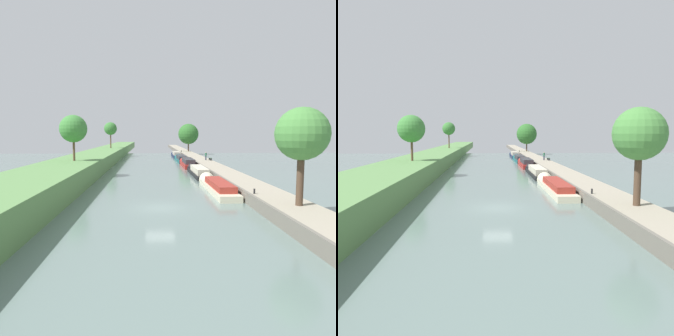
{
  "view_description": "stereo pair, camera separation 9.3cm",
  "coord_description": "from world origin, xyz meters",
  "views": [
    {
      "loc": [
        -0.86,
        -27.68,
        6.31
      ],
      "look_at": [
        1.97,
        23.5,
        1.0
      ],
      "focal_mm": 35.39,
      "sensor_mm": 36.0,
      "label": 1
    },
    {
      "loc": [
        -0.76,
        -27.68,
        6.31
      ],
      "look_at": [
        1.97,
        23.5,
        1.0
      ],
      "focal_mm": 35.39,
      "sensor_mm": 36.0,
      "label": 2
    }
  ],
  "objects": [
    {
      "name": "ground_plane",
      "position": [
        0.0,
        0.0,
        0.0
      ],
      "size": [
        160.0,
        160.0,
        0.0
      ],
      "primitive_type": "plane",
      "color": "slate"
    },
    {
      "name": "left_grassy_bank",
      "position": [
        -11.96,
        0.0,
        1.24
      ],
      "size": [
        7.81,
        260.0,
        2.48
      ],
      "color": "#5B894C",
      "rests_on": "ground_plane"
    },
    {
      "name": "right_towpath",
      "position": [
        9.87,
        0.0,
        0.52
      ],
      "size": [
        3.62,
        260.0,
        1.03
      ],
      "color": "#9E937F",
      "rests_on": "ground_plane"
    },
    {
      "name": "stone_quay",
      "position": [
        7.93,
        0.0,
        0.54
      ],
      "size": [
        0.25,
        260.0,
        1.08
      ],
      "color": "#6B665B",
      "rests_on": "ground_plane"
    },
    {
      "name": "narrowboat_cream",
      "position": [
        6.56,
        8.45,
        0.52
      ],
      "size": [
        2.13,
        13.3,
        2.03
      ],
      "color": "beige",
      "rests_on": "ground_plane"
    },
    {
      "name": "narrowboat_black",
      "position": [
        6.5,
        22.3,
        0.56
      ],
      "size": [
        2.04,
        12.98,
        2.09
      ],
      "color": "black",
      "rests_on": "ground_plane"
    },
    {
      "name": "narrowboat_red",
      "position": [
        6.45,
        36.0,
        0.65
      ],
      "size": [
        2.19,
        11.73,
        2.28
      ],
      "color": "maroon",
      "rests_on": "ground_plane"
    },
    {
      "name": "narrowboat_teal",
      "position": [
        6.33,
        48.77,
        0.55
      ],
      "size": [
        2.09,
        13.26,
        2.11
      ],
      "color": "#195B60",
      "rests_on": "ground_plane"
    },
    {
      "name": "narrowboat_navy",
      "position": [
        6.37,
        62.8,
        0.59
      ],
      "size": [
        2.11,
        12.22,
        2.19
      ],
      "color": "#141E42",
      "rests_on": "ground_plane"
    },
    {
      "name": "tree_rightbank_near",
      "position": [
        10.16,
        -4.19,
        6.25
      ],
      "size": [
        3.87,
        3.87,
        7.22
      ],
      "color": "#4C3828",
      "rests_on": "right_towpath"
    },
    {
      "name": "tree_rightbank_midnear",
      "position": [
        10.8,
        71.89,
        6.24
      ],
      "size": [
        6.11,
        6.11,
        8.27
      ],
      "color": "#4C3828",
      "rests_on": "right_towpath"
    },
    {
      "name": "tree_leftbank_downstream",
      "position": [
        -11.64,
        20.06,
        7.01
      ],
      "size": [
        3.89,
        3.89,
        6.5
      ],
      "color": "brown",
      "rests_on": "left_grassy_bank"
    },
    {
      "name": "tree_leftbank_upstream",
      "position": [
        -11.42,
        62.9,
        7.67
      ],
      "size": [
        3.44,
        3.44,
        6.95
      ],
      "color": "brown",
      "rests_on": "left_grassy_bank"
    },
    {
      "name": "person_walking",
      "position": [
        10.43,
        38.33,
        1.9
      ],
      "size": [
        0.34,
        0.34,
        1.66
      ],
      "color": "#282D42",
      "rests_on": "right_towpath"
    },
    {
      "name": "mooring_bollard_near",
      "position": [
        8.36,
        0.71,
        1.26
      ],
      "size": [
        0.16,
        0.16,
        0.45
      ],
      "color": "black",
      "rests_on": "right_towpath"
    },
    {
      "name": "mooring_bollard_far",
      "position": [
        8.36,
        68.44,
        1.26
      ],
      "size": [
        0.16,
        0.16,
        0.45
      ],
      "color": "black",
      "rests_on": "right_towpath"
    },
    {
      "name": "park_bench",
      "position": [
        11.23,
        37.68,
        1.38
      ],
      "size": [
        0.44,
        1.5,
        0.47
      ],
      "color": "#333338",
      "rests_on": "right_towpath"
    }
  ]
}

